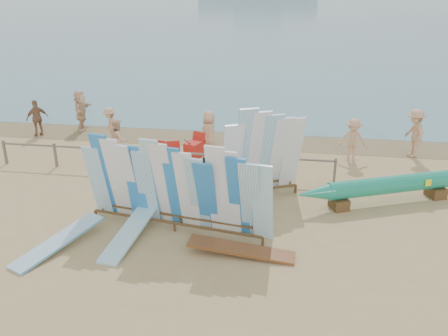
% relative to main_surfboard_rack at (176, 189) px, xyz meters
% --- Properties ---
extents(ground, '(160.00, 160.00, 0.00)m').
position_rel_main_surfboard_rack_xyz_m(ground, '(-1.49, 0.75, -1.19)').
color(ground, tan).
rests_on(ground, ground).
extents(ocean, '(320.00, 240.00, 0.02)m').
position_rel_main_surfboard_rack_xyz_m(ocean, '(-1.49, 128.75, -1.19)').
color(ocean, teal).
rests_on(ocean, ground).
extents(wet_sand_strip, '(40.00, 2.60, 0.01)m').
position_rel_main_surfboard_rack_xyz_m(wet_sand_strip, '(-1.49, 7.95, -1.19)').
color(wet_sand_strip, olive).
rests_on(wet_sand_strip, ground).
extents(fence, '(12.08, 0.08, 0.90)m').
position_rel_main_surfboard_rack_xyz_m(fence, '(-1.49, 3.75, -0.56)').
color(fence, '#6C5F52').
rests_on(fence, ground).
extents(main_surfboard_rack, '(5.37, 1.46, 2.66)m').
position_rel_main_surfboard_rack_xyz_m(main_surfboard_rack, '(0.00, 0.00, 0.00)').
color(main_surfboard_rack, brown).
rests_on(main_surfboard_rack, ground).
extents(side_surfboard_rack, '(2.62, 1.67, 2.97)m').
position_rel_main_surfboard_rack_xyz_m(side_surfboard_rack, '(2.14, 2.57, 0.14)').
color(side_surfboard_rack, brown).
rests_on(side_surfboard_rack, ground).
extents(outrigger_canoe, '(5.87, 2.87, 0.88)m').
position_rel_main_surfboard_rack_xyz_m(outrigger_canoe, '(6.09, 2.53, -0.63)').
color(outrigger_canoe, brown).
rests_on(outrigger_canoe, ground).
extents(vendor_table, '(0.85, 0.62, 1.11)m').
position_rel_main_surfboard_rack_xyz_m(vendor_table, '(1.73, 1.38, -0.82)').
color(vendor_table, brown).
rests_on(vendor_table, ground).
extents(flat_board_a, '(0.89, 2.73, 0.43)m').
position_rel_main_surfboard_rack_xyz_m(flat_board_a, '(-1.09, -0.78, -1.19)').
color(flat_board_a, '#8BCADF').
rests_on(flat_board_a, ground).
extents(flat_board_e, '(1.61, 2.69, 0.36)m').
position_rel_main_surfboard_rack_xyz_m(flat_board_e, '(-2.77, -1.49, -1.19)').
color(flat_board_e, white).
rests_on(flat_board_e, ground).
extents(flat_board_c, '(2.71, 0.65, 0.31)m').
position_rel_main_surfboard_rack_xyz_m(flat_board_c, '(1.93, -1.11, -1.19)').
color(flat_board_c, brown).
rests_on(flat_board_c, ground).
extents(beach_chair_left, '(0.66, 0.67, 0.81)m').
position_rel_main_surfboard_rack_xyz_m(beach_chair_left, '(-1.82, 4.69, -0.95)').
color(beach_chair_left, '#B61D13').
rests_on(beach_chair_left, ground).
extents(beach_chair_right, '(0.70, 0.71, 0.86)m').
position_rel_main_surfboard_rack_xyz_m(beach_chair_right, '(-1.27, 4.56, -0.94)').
color(beach_chair_right, '#B61D13').
rests_on(beach_chair_right, ground).
extents(stroller, '(0.82, 0.99, 1.17)m').
position_rel_main_surfboard_rack_xyz_m(stroller, '(-0.50, 4.74, -0.72)').
color(stroller, '#B61D13').
rests_on(stroller, ground).
extents(beachgoer_8, '(0.41, 0.78, 1.57)m').
position_rel_main_surfboard_rack_xyz_m(beachgoer_8, '(2.83, 6.01, -0.41)').
color(beachgoer_8, beige).
rests_on(beachgoer_8, ground).
extents(beachgoer_2, '(0.60, 0.82, 1.53)m').
position_rel_main_surfboard_rack_xyz_m(beachgoer_2, '(-3.54, 5.03, -0.43)').
color(beachgoer_2, beige).
rests_on(beachgoer_2, ground).
extents(beachgoer_3, '(0.89, 1.05, 1.53)m').
position_rel_main_surfboard_rack_xyz_m(beachgoer_3, '(-4.46, 6.55, -0.42)').
color(beachgoer_3, tan).
rests_on(beachgoer_3, ground).
extents(beachgoer_11, '(0.76, 1.73, 1.81)m').
position_rel_main_surfboard_rack_xyz_m(beachgoer_11, '(-6.48, 8.20, -0.29)').
color(beachgoer_11, beige).
rests_on(beachgoer_11, ground).
extents(beachgoer_6, '(0.52, 0.90, 1.75)m').
position_rel_main_surfboard_rack_xyz_m(beachgoer_6, '(-0.17, 5.92, -0.32)').
color(beachgoer_6, tan).
rests_on(beachgoer_6, ground).
extents(beachgoer_9, '(1.07, 0.44, 1.65)m').
position_rel_main_surfboard_rack_xyz_m(beachgoer_9, '(5.27, 6.04, -0.36)').
color(beachgoer_9, tan).
rests_on(beachgoer_9, ground).
extents(beachgoer_extra_0, '(0.75, 1.29, 1.87)m').
position_rel_main_surfboard_rack_xyz_m(beachgoer_extra_0, '(7.65, 6.92, -0.26)').
color(beachgoer_extra_0, tan).
rests_on(beachgoer_extra_0, ground).
extents(beachgoer_extra_1, '(0.93, 0.96, 1.59)m').
position_rel_main_surfboard_rack_xyz_m(beachgoer_extra_1, '(-7.97, 7.06, -0.39)').
color(beachgoer_extra_1, '#8C6042').
rests_on(beachgoer_extra_1, ground).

